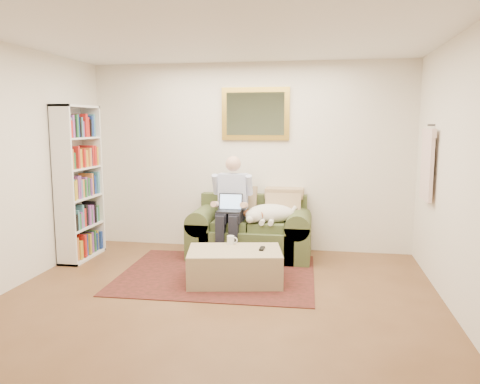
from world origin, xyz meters
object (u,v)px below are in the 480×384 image
(sofa, at_px, (250,236))
(laptop, at_px, (230,207))
(ottoman, at_px, (235,266))
(coffee_mug, at_px, (231,240))
(seated_man, at_px, (231,208))
(bookshelf, at_px, (79,183))
(sleeping_dog, at_px, (271,213))

(sofa, relative_size, laptop, 5.15)
(ottoman, xyz_separation_m, coffee_mug, (-0.09, 0.24, 0.24))
(seated_man, xyz_separation_m, bookshelf, (-1.95, -0.31, 0.33))
(seated_man, distance_m, sleeping_dog, 0.53)
(seated_man, relative_size, sleeping_dog, 2.04)
(sofa, height_order, seated_man, seated_man)
(sofa, distance_m, sleeping_dog, 0.45)
(sofa, xyz_separation_m, coffee_mug, (-0.11, -0.84, 0.15))
(sofa, bearing_deg, ottoman, -90.84)
(sofa, relative_size, bookshelf, 0.80)
(coffee_mug, distance_m, bookshelf, 2.19)
(sleeping_dog, height_order, ottoman, sleeping_dog)
(ottoman, relative_size, bookshelf, 0.51)
(coffee_mug, bearing_deg, laptop, 101.83)
(seated_man, bearing_deg, ottoman, -76.44)
(bookshelf, bearing_deg, sofa, 11.88)
(seated_man, distance_m, bookshelf, 2.01)
(sleeping_dog, bearing_deg, ottoman, -106.91)
(coffee_mug, xyz_separation_m, bookshelf, (-2.08, 0.37, 0.58))
(sofa, height_order, laptop, laptop)
(sleeping_dog, relative_size, bookshelf, 0.33)
(ottoman, bearing_deg, sleeping_dog, 73.09)
(sleeping_dog, relative_size, ottoman, 0.64)
(laptop, bearing_deg, coffee_mug, -78.17)
(laptop, bearing_deg, sleeping_dog, 13.64)
(seated_man, bearing_deg, sofa, 31.45)
(ottoman, bearing_deg, laptop, 104.48)
(sleeping_dog, distance_m, coffee_mug, 0.87)
(seated_man, relative_size, ottoman, 1.31)
(ottoman, xyz_separation_m, bookshelf, (-2.18, 0.61, 0.81))
(seated_man, relative_size, laptop, 4.33)
(sleeping_dog, bearing_deg, bookshelf, -171.28)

